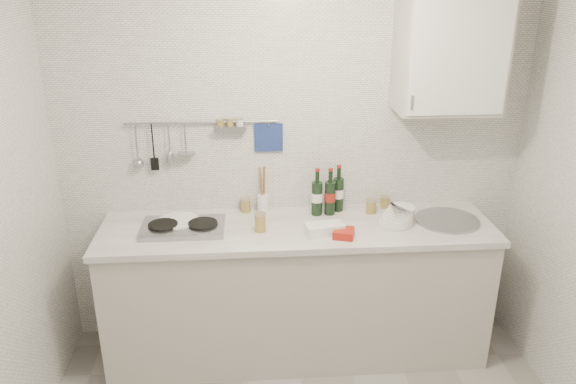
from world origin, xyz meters
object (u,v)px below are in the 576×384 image
object	(u,v)px
plate_stack_hob	(177,223)
utensil_crock	(263,201)
wall_cabinet	(450,52)
plate_stack_sink	(399,216)
wine_bottles	(329,191)

from	to	relation	value
plate_stack_hob	utensil_crock	world-z (taller)	utensil_crock
wall_cabinet	plate_stack_sink	distance (m)	1.02
wall_cabinet	plate_stack_hob	xyz separation A→B (m)	(-1.64, -0.06, -1.01)
plate_stack_hob	wine_bottles	size ratio (longest dim) A/B	0.88
wall_cabinet	utensil_crock	size ratio (longest dim) A/B	2.20
plate_stack_hob	wall_cabinet	bearing A→B (deg)	2.04
plate_stack_sink	utensil_crock	xyz separation A→B (m)	(-0.84, 0.25, 0.02)
plate_stack_hob	plate_stack_sink	bearing A→B (deg)	-2.87
wall_cabinet	wine_bottles	bearing A→B (deg)	174.08
wall_cabinet	wine_bottles	world-z (taller)	wall_cabinet
plate_stack_hob	utensil_crock	distance (m)	0.57
plate_stack_hob	plate_stack_sink	size ratio (longest dim) A/B	1.19
plate_stack_hob	utensil_crock	size ratio (longest dim) A/B	0.85
wine_bottles	utensil_crock	distance (m)	0.43
wine_bottles	utensil_crock	xyz separation A→B (m)	(-0.42, 0.05, -0.08)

